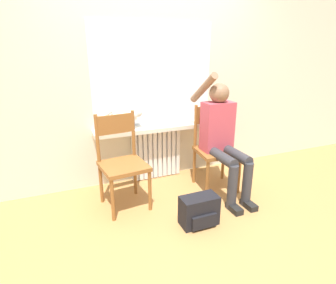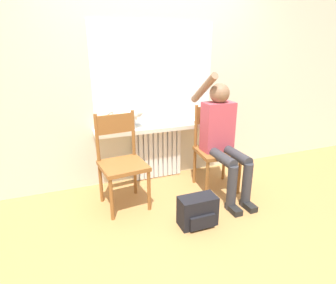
{
  "view_description": "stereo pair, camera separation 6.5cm",
  "coord_description": "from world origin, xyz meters",
  "px_view_note": "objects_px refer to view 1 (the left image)",
  "views": [
    {
      "loc": [
        -1.11,
        -1.95,
        1.58
      ],
      "look_at": [
        0.0,
        0.77,
        0.59
      ],
      "focal_mm": 30.0,
      "sensor_mm": 36.0,
      "label": 1
    },
    {
      "loc": [
        -1.05,
        -1.97,
        1.58
      ],
      "look_at": [
        0.0,
        0.77,
        0.59
      ],
      "focal_mm": 30.0,
      "sensor_mm": 36.0,
      "label": 2
    }
  ],
  "objects_px": {
    "cat": "(126,116)",
    "person": "(222,134)",
    "chair_right": "(215,147)",
    "chair_left": "(122,161)",
    "backpack": "(199,211)"
  },
  "relations": [
    {
      "from": "chair_left",
      "to": "backpack",
      "type": "height_order",
      "value": "chair_left"
    },
    {
      "from": "chair_right",
      "to": "backpack",
      "type": "xyz_separation_m",
      "value": [
        -0.53,
        -0.62,
        -0.35
      ]
    },
    {
      "from": "cat",
      "to": "chair_left",
      "type": "bearing_deg",
      "value": -111.76
    },
    {
      "from": "chair_left",
      "to": "chair_right",
      "type": "height_order",
      "value": "same"
    },
    {
      "from": "backpack",
      "to": "person",
      "type": "bearing_deg",
      "value": 43.12
    },
    {
      "from": "person",
      "to": "cat",
      "type": "relative_size",
      "value": 2.75
    },
    {
      "from": "chair_right",
      "to": "cat",
      "type": "relative_size",
      "value": 1.97
    },
    {
      "from": "chair_right",
      "to": "person",
      "type": "distance_m",
      "value": 0.24
    },
    {
      "from": "chair_left",
      "to": "cat",
      "type": "height_order",
      "value": "chair_left"
    },
    {
      "from": "person",
      "to": "backpack",
      "type": "relative_size",
      "value": 3.83
    },
    {
      "from": "chair_left",
      "to": "person",
      "type": "relative_size",
      "value": 0.72
    },
    {
      "from": "cat",
      "to": "person",
      "type": "bearing_deg",
      "value": -30.92
    },
    {
      "from": "chair_left",
      "to": "chair_right",
      "type": "xyz_separation_m",
      "value": [
        1.1,
        0.0,
        0.0
      ]
    },
    {
      "from": "person",
      "to": "backpack",
      "type": "bearing_deg",
      "value": -136.88
    },
    {
      "from": "chair_left",
      "to": "person",
      "type": "xyz_separation_m",
      "value": [
        1.09,
        -0.13,
        0.2
      ]
    }
  ]
}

